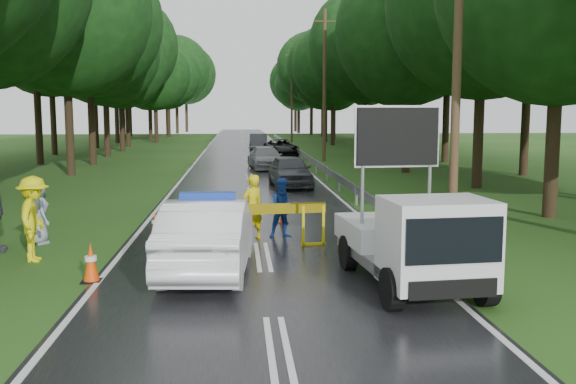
{
  "coord_description": "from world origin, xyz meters",
  "views": [
    {
      "loc": [
        -0.55,
        -14.69,
        3.41
      ],
      "look_at": [
        0.73,
        1.78,
        1.3
      ],
      "focal_mm": 40.0,
      "sensor_mm": 36.0,
      "label": 1
    }
  ],
  "objects": [
    {
      "name": "bystander_right",
      "position": [
        -5.68,
        1.93,
        0.83
      ],
      "size": [
        0.92,
        0.96,
        1.66
      ],
      "primitive_type": "imported",
      "rotation": [
        0.0,
        0.0,
        2.25
      ],
      "color": "#8E9AAA",
      "rests_on": "ground"
    },
    {
      "name": "road",
      "position": [
        0.0,
        30.0,
        0.01
      ],
      "size": [
        7.0,
        140.0,
        0.02
      ],
      "primitive_type": "cube",
      "color": "black",
      "rests_on": "ground"
    },
    {
      "name": "cone_far",
      "position": [
        0.8,
        4.34,
        0.32
      ],
      "size": [
        0.31,
        0.31,
        0.65
      ],
      "color": "black",
      "rests_on": "ground"
    },
    {
      "name": "cone_near_left",
      "position": [
        -3.5,
        -1.93,
        0.39
      ],
      "size": [
        0.38,
        0.38,
        0.8
      ],
      "color": "black",
      "rests_on": "ground"
    },
    {
      "name": "civilian",
      "position": [
        0.65,
        2.31,
        0.8
      ],
      "size": [
        0.86,
        0.72,
        1.6
      ],
      "primitive_type": "imported",
      "rotation": [
        0.0,
        0.0,
        0.16
      ],
      "color": "#1A43A9",
      "rests_on": "ground"
    },
    {
      "name": "officer",
      "position": [
        -0.19,
        2.0,
        0.87
      ],
      "size": [
        0.76,
        0.72,
        1.74
      ],
      "primitive_type": "imported",
      "rotation": [
        0.0,
        0.0,
        3.8
      ],
      "color": "yellow",
      "rests_on": "ground"
    },
    {
      "name": "queue_car_fourth",
      "position": [
        1.19,
        40.38,
        0.71
      ],
      "size": [
        1.65,
        4.34,
        1.41
      ],
      "primitive_type": "imported",
      "rotation": [
        0.0,
        0.0,
        -0.04
      ],
      "color": "#42444A",
      "rests_on": "ground"
    },
    {
      "name": "utility_pole_far",
      "position": [
        5.2,
        54.0,
        5.06
      ],
      "size": [
        1.4,
        0.24,
        10.0
      ],
      "color": "#4C3623",
      "rests_on": "ground"
    },
    {
      "name": "utility_pole_near",
      "position": [
        5.2,
        2.0,
        5.06
      ],
      "size": [
        1.4,
        0.24,
        10.0
      ],
      "color": "#4C3623",
      "rests_on": "ground"
    },
    {
      "name": "cone_right",
      "position": [
        2.4,
        1.75,
        0.35
      ],
      "size": [
        0.34,
        0.34,
        0.71
      ],
      "color": "black",
      "rests_on": "ground"
    },
    {
      "name": "cone_left_mid",
      "position": [
        -2.82,
        2.69,
        0.33
      ],
      "size": [
        0.32,
        0.32,
        0.68
      ],
      "color": "black",
      "rests_on": "ground"
    },
    {
      "name": "queue_car_third",
      "position": [
        2.6,
        32.69,
        0.64
      ],
      "size": [
        2.64,
        4.84,
        1.29
      ],
      "primitive_type": "imported",
      "rotation": [
        0.0,
        0.0,
        0.11
      ],
      "color": "black",
      "rests_on": "ground"
    },
    {
      "name": "bystander_left",
      "position": [
        -5.17,
        0.0,
        0.97
      ],
      "size": [
        0.84,
        1.32,
        1.95
      ],
      "primitive_type": "imported",
      "rotation": [
        0.0,
        0.0,
        1.67
      ],
      "color": "yellow",
      "rests_on": "ground"
    },
    {
      "name": "work_truck",
      "position": [
        2.79,
        -2.93,
        0.94
      ],
      "size": [
        2.29,
        4.5,
        3.47
      ],
      "rotation": [
        0.0,
        0.0,
        0.09
      ],
      "color": "gray",
      "rests_on": "ground"
    },
    {
      "name": "barrier",
      "position": [
        0.29,
        1.0,
        0.84
      ],
      "size": [
        2.69,
        0.35,
        1.11
      ],
      "rotation": [
        0.0,
        0.0,
        0.11
      ],
      "color": "#D6CC0B",
      "rests_on": "ground"
    },
    {
      "name": "cone_center",
      "position": [
        -0.54,
        2.0,
        0.32
      ],
      "size": [
        0.31,
        0.31,
        0.66
      ],
      "color": "black",
      "rests_on": "ground"
    },
    {
      "name": "ground",
      "position": [
        0.0,
        0.0,
        0.0
      ],
      "size": [
        160.0,
        160.0,
        0.0
      ],
      "primitive_type": "plane",
      "color": "#1D4012",
      "rests_on": "ground"
    },
    {
      "name": "police_sedan",
      "position": [
        -1.19,
        -1.36,
        0.78
      ],
      "size": [
        1.97,
        4.82,
        1.71
      ],
      "rotation": [
        0.0,
        0.0,
        3.07
      ],
      "color": "white",
      "rests_on": "ground"
    },
    {
      "name": "utility_pole_mid",
      "position": [
        5.2,
        28.0,
        5.06
      ],
      "size": [
        1.4,
        0.24,
        10.0
      ],
      "color": "#4C3623",
      "rests_on": "ground"
    },
    {
      "name": "queue_car_first",
      "position": [
        1.76,
        13.76,
        0.72
      ],
      "size": [
        1.93,
        4.3,
        1.44
      ],
      "primitive_type": "imported",
      "rotation": [
        0.0,
        0.0,
        0.06
      ],
      "color": "#414348",
      "rests_on": "ground"
    },
    {
      "name": "queue_car_second",
      "position": [
        1.06,
        22.64,
        0.64
      ],
      "size": [
        2.27,
        4.58,
        1.28
      ],
      "primitive_type": "imported",
      "rotation": [
        0.0,
        0.0,
        0.11
      ],
      "color": "gray",
      "rests_on": "ground"
    },
    {
      "name": "guardrail",
      "position": [
        3.7,
        29.67,
        0.55
      ],
      "size": [
        0.12,
        60.06,
        0.7
      ],
      "color": "gray",
      "rests_on": "ground"
    }
  ]
}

